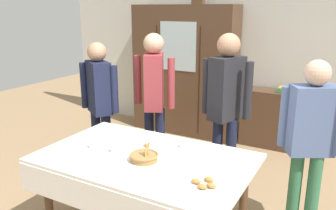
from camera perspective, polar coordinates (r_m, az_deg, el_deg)
The scene contains 18 objects.
back_wall at distance 5.34m, azimuth 12.96°, elevation 8.90°, with size 6.40×0.10×2.70m, color silver.
dining_table at distance 2.96m, azimuth -4.16°, elevation -10.29°, with size 1.78×1.11×0.75m.
wall_cabinet at distance 5.44m, azimuth 2.69°, elevation 5.66°, with size 1.63×0.46×2.00m.
bookshelf_low at distance 5.17m, azimuth 18.06°, elevation -2.38°, with size 1.09×0.35×0.82m.
book_stack at distance 5.05m, azimuth 18.49°, elevation 2.42°, with size 0.17×0.23×0.07m.
tea_cup_mid_right at distance 3.11m, azimuth -3.12°, elevation -6.49°, with size 0.13×0.13×0.06m.
tea_cup_far_left at distance 3.16m, azimuth -12.21°, elevation -6.52°, with size 0.13×0.13×0.06m.
tea_cup_far_right at distance 3.09m, azimuth 2.64°, elevation -6.63°, with size 0.13×0.13×0.06m.
tea_cup_center at distance 3.04m, azimuth -8.77°, elevation -7.24°, with size 0.13×0.13×0.06m.
bread_basket at distance 2.85m, azimuth -3.96°, elevation -8.49°, with size 0.24×0.24×0.16m.
pastry_plate at distance 2.49m, azimuth 6.02°, elevation -12.93°, with size 0.28×0.28×0.05m.
spoon_near_left at distance 2.96m, azimuth -11.71°, elevation -8.57°, with size 0.12×0.02×0.01m.
spoon_mid_left at distance 2.64m, azimuth -7.31°, elevation -11.52°, with size 0.12×0.02×0.01m.
spoon_far_left at distance 2.75m, azimuth -9.98°, elevation -10.41°, with size 0.12×0.02×0.01m.
person_near_right_end at distance 3.56m, azimuth 9.56°, elevation 0.88°, with size 0.52×0.41×1.72m.
person_behind_table_right at distance 4.02m, azimuth -11.23°, elevation 1.21°, with size 0.52×0.37×1.59m.
person_beside_shelf at distance 3.10m, azimuth 22.39°, elevation -4.44°, with size 0.52×0.35×1.56m.
person_by_cabinet at distance 3.94m, azimuth -2.30°, elevation 2.22°, with size 0.52×0.41×1.69m.
Camera 1 is at (1.47, -2.45, 1.95)m, focal length 37.00 mm.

